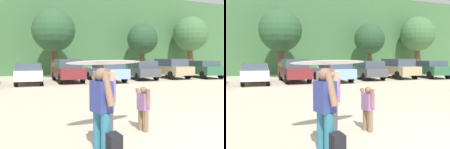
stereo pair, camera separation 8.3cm
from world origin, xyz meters
TOP-DOWN VIEW (x-y plane):
  - hillside_ridge at (0.00, 28.06)m, footprint 108.00×12.00m
  - tree_left at (-1.06, 18.80)m, footprint 3.76×3.76m
  - tree_center at (8.34, 19.60)m, footprint 3.22×3.22m
  - tree_far_left at (14.90, 19.87)m, footprint 3.97×3.97m
  - parked_car_white at (-3.56, 14.24)m, footprint 2.11×4.12m
  - parked_car_maroon at (-0.82, 14.70)m, footprint 1.89×4.41m
  - parked_car_sky_blue at (1.95, 13.93)m, footprint 1.88×4.59m
  - parked_car_dark_gray at (5.12, 14.29)m, footprint 2.10×4.15m
  - parked_car_tan at (8.01, 14.34)m, footprint 1.92×4.30m
  - parked_car_forest_green at (10.98, 13.55)m, footprint 2.56×4.41m
  - person_adult at (-2.75, 2.24)m, footprint 0.38×0.70m
  - person_child at (-1.84, 2.00)m, footprint 0.27×0.52m
  - person_companion at (-3.30, 1.15)m, footprint 0.39×0.75m
  - surfboard_white at (-2.77, 2.21)m, footprint 2.14×0.92m
  - backpack_dropped at (-3.18, 0.81)m, footprint 0.24×0.34m

SIDE VIEW (x-z plane):
  - backpack_dropped at x=-3.18m, z-range 0.00..0.45m
  - person_child at x=-1.84m, z-range 0.07..1.22m
  - parked_car_white at x=-3.56m, z-range 0.05..1.47m
  - parked_car_sky_blue at x=1.95m, z-range 0.06..1.50m
  - parked_car_dark_gray at x=5.12m, z-range 0.03..1.55m
  - parked_car_forest_green at x=10.98m, z-range 0.05..1.55m
  - parked_car_maroon at x=-0.82m, z-range 0.04..1.71m
  - parked_car_tan at x=8.01m, z-range 0.05..1.71m
  - person_adult at x=-2.75m, z-range 0.10..1.73m
  - person_companion at x=-3.30m, z-range 0.11..1.79m
  - surfboard_white at x=-2.77m, z-range 1.67..1.84m
  - tree_center at x=8.34m, z-range 1.00..6.32m
  - tree_left at x=-1.06m, z-range 1.09..7.13m
  - hillside_ridge at x=0.00m, z-range 0.00..8.82m
  - tree_far_left at x=14.90m, z-range 1.19..7.65m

